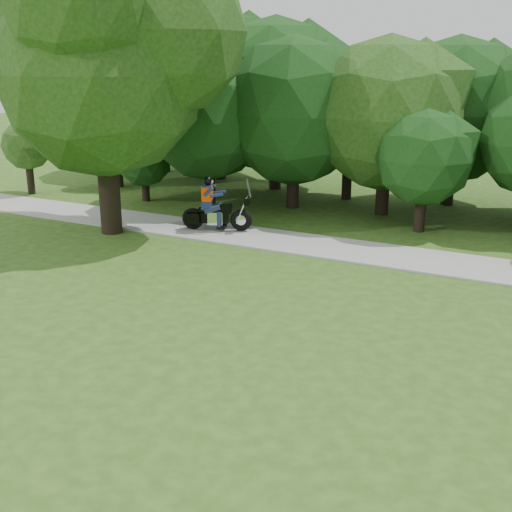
% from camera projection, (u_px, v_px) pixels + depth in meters
% --- Properties ---
extents(ground, '(100.00, 100.00, 0.00)m').
position_uv_depth(ground, '(355.00, 396.00, 10.89)').
color(ground, '#2E4F16').
rests_on(ground, ground).
extents(walkway, '(60.00, 2.20, 0.06)m').
position_uv_depth(walkway, '(449.00, 264.00, 17.69)').
color(walkway, gray).
rests_on(walkway, ground).
extents(tree_line, '(39.32, 11.70, 7.60)m').
position_uv_depth(tree_line, '(500.00, 113.00, 22.18)').
color(tree_line, black).
rests_on(tree_line, ground).
extents(big_tree_west, '(8.64, 6.56, 9.96)m').
position_uv_depth(big_tree_west, '(106.00, 48.00, 19.56)').
color(big_tree_west, black).
rests_on(big_tree_west, ground).
extents(touring_motorcycle, '(2.25, 1.26, 1.77)m').
position_uv_depth(touring_motorcycle, '(212.00, 211.00, 20.84)').
color(touring_motorcycle, black).
rests_on(touring_motorcycle, walkway).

